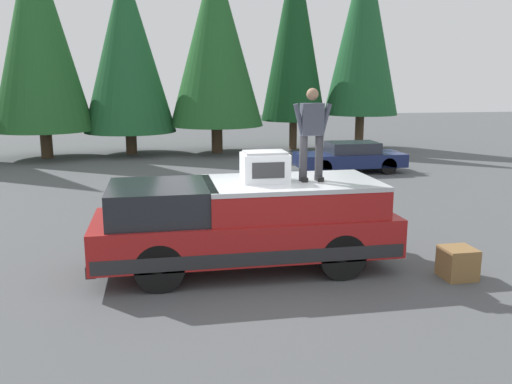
% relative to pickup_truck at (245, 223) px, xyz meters
% --- Properties ---
extents(ground_plane, '(90.00, 90.00, 0.00)m').
position_rel_pickup_truck_xyz_m(ground_plane, '(-0.35, -0.10, -0.87)').
color(ground_plane, '#4C4F51').
extents(pickup_truck, '(2.01, 5.54, 1.65)m').
position_rel_pickup_truck_xyz_m(pickup_truck, '(0.00, 0.00, 0.00)').
color(pickup_truck, maroon).
rests_on(pickup_truck, ground).
extents(compressor_unit, '(0.65, 0.84, 0.56)m').
position_rel_pickup_truck_xyz_m(compressor_unit, '(-0.01, -0.36, 1.05)').
color(compressor_unit, silver).
rests_on(compressor_unit, pickup_truck).
extents(person_on_truck_bed, '(0.29, 0.72, 1.69)m').
position_rel_pickup_truck_xyz_m(person_on_truck_bed, '(-0.08, -1.22, 1.68)').
color(person_on_truck_bed, '#333338').
rests_on(person_on_truck_bed, pickup_truck).
extents(parked_car_navy, '(1.64, 4.10, 1.16)m').
position_rel_pickup_truck_xyz_m(parked_car_navy, '(9.84, -5.71, -0.29)').
color(parked_car_navy, navy).
rests_on(parked_car_navy, ground).
extents(wooden_crate, '(0.56, 0.56, 0.56)m').
position_rel_pickup_truck_xyz_m(wooden_crate, '(-1.21, -3.64, -0.59)').
color(wooden_crate, olive).
rests_on(wooden_crate, ground).
extents(conifer_far_left, '(3.74, 3.74, 10.34)m').
position_rel_pickup_truck_xyz_m(conifer_far_left, '(16.84, -8.79, 5.15)').
color(conifer_far_left, '#4C3826').
rests_on(conifer_far_left, ground).
extents(conifer_left, '(3.25, 3.25, 10.16)m').
position_rel_pickup_truck_xyz_m(conifer_left, '(17.05, -5.30, 4.94)').
color(conifer_left, '#4C3826').
rests_on(conifer_left, ground).
extents(conifer_center_left, '(4.47, 4.47, 9.30)m').
position_rel_pickup_truck_xyz_m(conifer_center_left, '(16.45, -1.32, 4.42)').
color(conifer_center_left, '#4C3826').
rests_on(conifer_center_left, ground).
extents(conifer_center_right, '(4.30, 4.30, 8.77)m').
position_rel_pickup_truck_xyz_m(conifer_center_right, '(16.66, 2.78, 4.03)').
color(conifer_center_right, '#4C3826').
rests_on(conifer_center_right, ground).
extents(conifer_right, '(4.35, 4.35, 9.85)m').
position_rel_pickup_truck_xyz_m(conifer_right, '(16.00, 6.50, 4.67)').
color(conifer_right, '#4C3826').
rests_on(conifer_right, ground).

